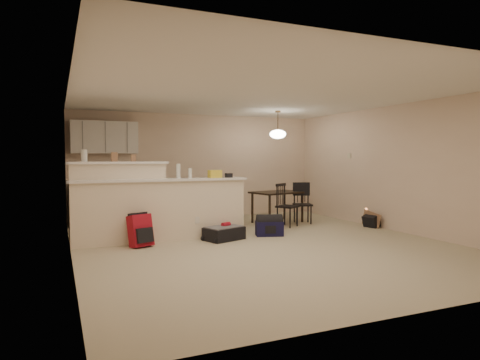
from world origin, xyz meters
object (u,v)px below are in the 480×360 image
navy_duffel (269,228)px  black_daypack (371,221)px  dining_chair_far (303,204)px  suitcase (224,233)px  dining_table (278,195)px  dining_chair_near (287,205)px  red_backpack (140,231)px  pendant_lamp (278,134)px

navy_duffel → black_daypack: (2.39, 0.00, -0.01)m
dining_chair_far → suitcase: size_ratio=1.32×
suitcase → navy_duffel: (0.93, 0.04, 0.02)m
dining_chair_far → black_daypack: (1.02, -1.06, -0.31)m
black_daypack → dining_table: bearing=33.1°
dining_chair_near → suitcase: 1.98m
dining_table → red_backpack: 3.62m
pendant_lamp → red_backpack: (-3.31, -1.43, -1.73)m
dining_chair_far → dining_table: bearing=164.0°
pendant_lamp → red_backpack: size_ratio=1.18×
dining_table → black_daypack: bearing=-56.3°
suitcase → navy_duffel: size_ratio=1.33×
pendant_lamp → suitcase: size_ratio=0.93×
dining_table → suitcase: dining_table is taller
suitcase → dining_table: bearing=17.6°
pendant_lamp → suitcase: (-1.84, -1.43, -1.88)m
suitcase → navy_duffel: 0.93m
dining_chair_far → red_backpack: bearing=-144.0°
dining_chair_near → dining_chair_far: dining_chair_near is taller
pendant_lamp → black_daypack: bearing=-43.1°
pendant_lamp → dining_chair_far: size_ratio=0.70×
suitcase → black_daypack: black_daypack is taller
red_backpack → pendant_lamp: bearing=4.2°
dining_chair_far → pendant_lamp: bearing=164.0°
pendant_lamp → navy_duffel: size_ratio=1.24×
pendant_lamp → dining_chair_near: size_ratio=0.68×
red_backpack → black_daypack: 4.79m
black_daypack → dining_chair_near: bearing=49.0°
suitcase → red_backpack: red_backpack is taller
dining_chair_far → suitcase: 2.57m
pendant_lamp → navy_duffel: 2.49m
dining_table → pendant_lamp: pendant_lamp is taller
suitcase → navy_duffel: bearing=-17.5°
navy_duffel → dining_chair_far: bearing=55.2°
dining_table → navy_duffel: size_ratio=2.51×
dining_chair_near → red_backpack: size_ratio=1.74×
dining_chair_far → navy_duffel: dining_chair_far is taller
dining_table → black_daypack: 2.08m
dining_chair_far → suitcase: (-2.30, -1.10, -0.33)m
pendant_lamp → suitcase: 2.99m
dining_table → navy_duffel: 1.73m
navy_duffel → suitcase: bearing=-159.7°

